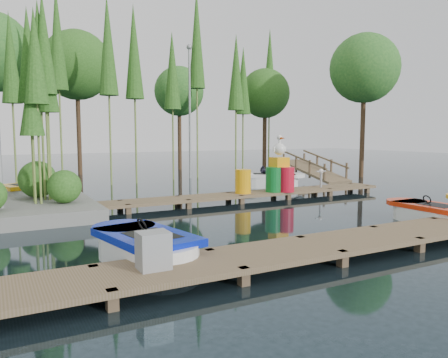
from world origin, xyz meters
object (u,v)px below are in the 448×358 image
boat_blue (145,249)px  drum_cluster (281,175)px  boat_yellow_far (34,191)px  yellow_barrel (243,181)px  boat_red (429,214)px  utility_cabinet (153,250)px

boat_blue → drum_cluster: drum_cluster is taller
boat_yellow_far → yellow_barrel: size_ratio=3.59×
boat_yellow_far → yellow_barrel: boat_yellow_far is taller
yellow_barrel → boat_blue: bearing=-134.3°
boat_red → boat_yellow_far: boat_yellow_far is taller
boat_red → drum_cluster: bearing=100.5°
boat_red → yellow_barrel: yellow_barrel is taller
yellow_barrel → drum_cluster: 1.57m
boat_red → boat_yellow_far: (-9.33, 9.90, 0.06)m
utility_cabinet → yellow_barrel: size_ratio=0.70×
boat_yellow_far → boat_red: bearing=-47.6°
utility_cabinet → boat_red: bearing=8.7°
boat_blue → drum_cluster: 9.01m
boat_blue → drum_cluster: (7.10, 5.52, 0.65)m
boat_blue → boat_red: (8.20, -0.03, -0.04)m
utility_cabinet → yellow_barrel: 9.11m
boat_yellow_far → yellow_barrel: bearing=-33.0°
utility_cabinet → drum_cluster: (7.38, 6.84, 0.32)m
boat_blue → boat_yellow_far: 9.93m
boat_yellow_far → drum_cluster: 9.32m
drum_cluster → boat_yellow_far: bearing=152.1°
yellow_barrel → drum_cluster: drum_cluster is taller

